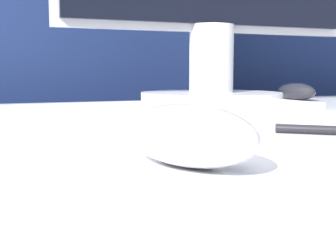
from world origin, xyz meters
TOP-DOWN VIEW (x-y plane):
  - partition_panel at (0.00, 0.64)m, footprint 5.00×0.03m
  - computer_mouse_near at (0.02, -0.09)m, footprint 0.08×0.11m
  - keyboard at (0.03, 0.07)m, footprint 0.42×0.14m
  - computer_mouse_far at (0.47, 0.40)m, footprint 0.06×0.11m

SIDE VIEW (x-z plane):
  - partition_panel at x=0.00m, z-range 0.00..1.37m
  - keyboard at x=0.03m, z-range 0.70..0.73m
  - computer_mouse_far at x=0.47m, z-range 0.70..0.74m
  - computer_mouse_near at x=0.02m, z-range 0.70..0.74m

